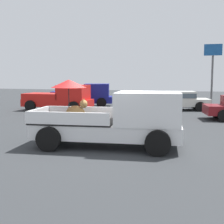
% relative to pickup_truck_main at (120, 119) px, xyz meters
% --- Properties ---
extents(ground_plane, '(80.00, 80.00, 0.00)m').
position_rel_pickup_truck_main_xyz_m(ground_plane, '(-0.42, -0.05, -0.97)').
color(ground_plane, '#2D3033').
extents(pickup_truck_main, '(5.22, 2.67, 2.31)m').
position_rel_pickup_truck_main_xyz_m(pickup_truck_main, '(0.00, 0.00, 0.00)').
color(pickup_truck_main, black).
rests_on(pickup_truck_main, ground).
extents(pickup_truck_red, '(5.10, 3.10, 1.80)m').
position_rel_pickup_truck_main_xyz_m(pickup_truck_red, '(-6.19, 12.77, -0.10)').
color(pickup_truck_red, black).
rests_on(pickup_truck_red, ground).
extents(pickup_truck_far, '(4.82, 2.21, 1.80)m').
position_rel_pickup_truck_main_xyz_m(pickup_truck_far, '(-6.75, 9.52, -0.10)').
color(pickup_truck_far, black).
rests_on(pickup_truck_far, ground).
extents(parked_sedan_far, '(4.58, 2.66, 1.33)m').
position_rel_pickup_truck_main_xyz_m(parked_sedan_far, '(1.20, 12.27, -0.23)').
color(parked_sedan_far, black).
rests_on(parked_sedan_far, ground).
extents(motel_sign, '(1.40, 0.16, 4.95)m').
position_rel_pickup_truck_main_xyz_m(motel_sign, '(3.55, 16.17, 2.53)').
color(motel_sign, '#59595B').
rests_on(motel_sign, ground).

